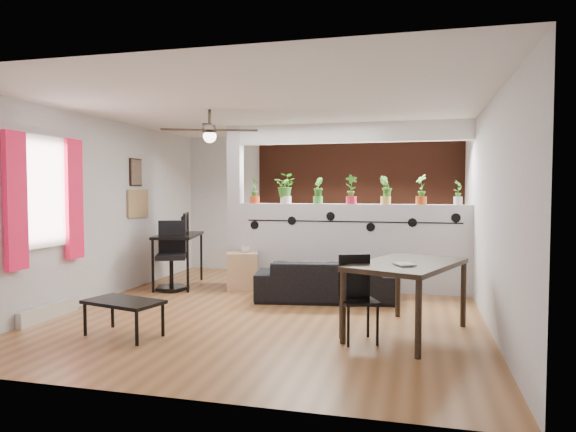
{
  "coord_description": "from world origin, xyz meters",
  "views": [
    {
      "loc": [
        1.8,
        -6.47,
        1.58
      ],
      "look_at": [
        0.01,
        0.6,
        1.2
      ],
      "focal_mm": 32.0,
      "sensor_mm": 36.0,
      "label": 1
    }
  ],
  "objects_px": {
    "cup": "(245,249)",
    "potted_plant_1": "(286,188)",
    "potted_plant_5": "(421,189)",
    "coffee_table": "(124,304)",
    "potted_plant_3": "(351,188)",
    "potted_plant_2": "(318,190)",
    "potted_plant_6": "(458,192)",
    "ceiling_fan": "(210,132)",
    "potted_plant_4": "(386,189)",
    "cube_shelf": "(242,271)",
    "potted_plant_0": "(255,189)",
    "computer_desk": "(178,239)",
    "office_chair": "(172,260)",
    "sofa": "(326,281)",
    "folding_chair": "(356,290)",
    "dining_table": "(407,270)"
  },
  "relations": [
    {
      "from": "potted_plant_5",
      "to": "dining_table",
      "type": "height_order",
      "value": "potted_plant_5"
    },
    {
      "from": "folding_chair",
      "to": "potted_plant_3",
      "type": "bearing_deg",
      "value": 98.37
    },
    {
      "from": "cube_shelf",
      "to": "potted_plant_6",
      "type": "bearing_deg",
      "value": -12.46
    },
    {
      "from": "ceiling_fan",
      "to": "coffee_table",
      "type": "bearing_deg",
      "value": -108.8
    },
    {
      "from": "potted_plant_1",
      "to": "coffee_table",
      "type": "height_order",
      "value": "potted_plant_1"
    },
    {
      "from": "potted_plant_2",
      "to": "cup",
      "type": "distance_m",
      "value": 1.48
    },
    {
      "from": "cup",
      "to": "computer_desk",
      "type": "distance_m",
      "value": 1.16
    },
    {
      "from": "potted_plant_5",
      "to": "potted_plant_1",
      "type": "bearing_deg",
      "value": 180.0
    },
    {
      "from": "sofa",
      "to": "office_chair",
      "type": "relative_size",
      "value": 1.77
    },
    {
      "from": "potted_plant_3",
      "to": "cube_shelf",
      "type": "height_order",
      "value": "potted_plant_3"
    },
    {
      "from": "potted_plant_3",
      "to": "potted_plant_4",
      "type": "bearing_deg",
      "value": -0.0
    },
    {
      "from": "dining_table",
      "to": "potted_plant_5",
      "type": "bearing_deg",
      "value": 86.2
    },
    {
      "from": "potted_plant_1",
      "to": "potted_plant_3",
      "type": "xyz_separation_m",
      "value": [
        1.05,
        0.0,
        -0.01
      ]
    },
    {
      "from": "potted_plant_4",
      "to": "potted_plant_1",
      "type": "bearing_deg",
      "value": 180.0
    },
    {
      "from": "potted_plant_5",
      "to": "coffee_table",
      "type": "xyz_separation_m",
      "value": [
        -3.1,
        -3.13,
        -1.24
      ]
    },
    {
      "from": "sofa",
      "to": "dining_table",
      "type": "height_order",
      "value": "dining_table"
    },
    {
      "from": "potted_plant_1",
      "to": "potted_plant_5",
      "type": "xyz_separation_m",
      "value": [
        2.11,
        0.0,
        -0.01
      ]
    },
    {
      "from": "potted_plant_5",
      "to": "cup",
      "type": "relative_size",
      "value": 3.34
    },
    {
      "from": "potted_plant_4",
      "to": "office_chair",
      "type": "height_order",
      "value": "potted_plant_4"
    },
    {
      "from": "cup",
      "to": "potted_plant_1",
      "type": "bearing_deg",
      "value": 30.65
    },
    {
      "from": "potted_plant_5",
      "to": "potted_plant_6",
      "type": "relative_size",
      "value": 1.24
    },
    {
      "from": "potted_plant_5",
      "to": "coffee_table",
      "type": "distance_m",
      "value": 4.58
    },
    {
      "from": "potted_plant_3",
      "to": "cup",
      "type": "xyz_separation_m",
      "value": [
        -1.63,
        -0.34,
        -0.96
      ]
    },
    {
      "from": "computer_desk",
      "to": "office_chair",
      "type": "bearing_deg",
      "value": -82.37
    },
    {
      "from": "potted_plant_2",
      "to": "coffee_table",
      "type": "bearing_deg",
      "value": -116.0
    },
    {
      "from": "potted_plant_2",
      "to": "computer_desk",
      "type": "xyz_separation_m",
      "value": [
        -2.25,
        -0.34,
        -0.8
      ]
    },
    {
      "from": "potted_plant_1",
      "to": "potted_plant_2",
      "type": "distance_m",
      "value": 0.53
    },
    {
      "from": "potted_plant_2",
      "to": "potted_plant_6",
      "type": "xyz_separation_m",
      "value": [
        2.11,
        0.0,
        -0.03
      ]
    },
    {
      "from": "potted_plant_4",
      "to": "coffee_table",
      "type": "bearing_deg",
      "value": -129.52
    },
    {
      "from": "potted_plant_4",
      "to": "cube_shelf",
      "type": "distance_m",
      "value": 2.58
    },
    {
      "from": "ceiling_fan",
      "to": "potted_plant_3",
      "type": "distance_m",
      "value": 2.51
    },
    {
      "from": "potted_plant_2",
      "to": "potted_plant_6",
      "type": "distance_m",
      "value": 2.11
    },
    {
      "from": "ceiling_fan",
      "to": "office_chair",
      "type": "distance_m",
      "value": 2.44
    },
    {
      "from": "potted_plant_2",
      "to": "potted_plant_5",
      "type": "distance_m",
      "value": 1.58
    },
    {
      "from": "sofa",
      "to": "cube_shelf",
      "type": "bearing_deg",
      "value": -27.89
    },
    {
      "from": "ceiling_fan",
      "to": "potted_plant_2",
      "type": "xyz_separation_m",
      "value": [
        1.07,
        1.8,
        -0.74
      ]
    },
    {
      "from": "potted_plant_3",
      "to": "potted_plant_4",
      "type": "distance_m",
      "value": 0.53
    },
    {
      "from": "potted_plant_1",
      "to": "cube_shelf",
      "type": "height_order",
      "value": "potted_plant_1"
    },
    {
      "from": "computer_desk",
      "to": "potted_plant_2",
      "type": "bearing_deg",
      "value": 8.59
    },
    {
      "from": "potted_plant_2",
      "to": "potted_plant_4",
      "type": "height_order",
      "value": "potted_plant_4"
    },
    {
      "from": "potted_plant_2",
      "to": "potted_plant_5",
      "type": "xyz_separation_m",
      "value": [
        1.58,
        0.0,
        0.02
      ]
    },
    {
      "from": "cup",
      "to": "coffee_table",
      "type": "relative_size",
      "value": 0.15
    },
    {
      "from": "potted_plant_0",
      "to": "cup",
      "type": "relative_size",
      "value": 3.3
    },
    {
      "from": "potted_plant_4",
      "to": "potted_plant_6",
      "type": "height_order",
      "value": "potted_plant_4"
    },
    {
      "from": "cup",
      "to": "office_chair",
      "type": "distance_m",
      "value": 1.17
    },
    {
      "from": "potted_plant_3",
      "to": "coffee_table",
      "type": "relative_size",
      "value": 0.5
    },
    {
      "from": "potted_plant_1",
      "to": "computer_desk",
      "type": "bearing_deg",
      "value": -168.84
    },
    {
      "from": "folding_chair",
      "to": "ceiling_fan",
      "type": "bearing_deg",
      "value": 156.91
    },
    {
      "from": "potted_plant_3",
      "to": "coffee_table",
      "type": "bearing_deg",
      "value": -123.28
    },
    {
      "from": "potted_plant_0",
      "to": "potted_plant_6",
      "type": "distance_m",
      "value": 3.16
    }
  ]
}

